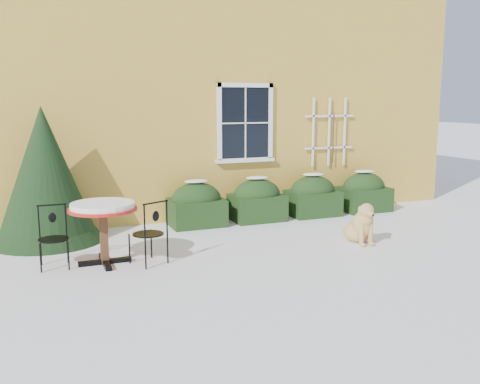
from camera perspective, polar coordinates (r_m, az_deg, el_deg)
name	(u,v)px	position (r m, az deg, el deg)	size (l,w,h in m)	color
ground	(264,259)	(8.40, 2.56, -7.14)	(80.00, 80.00, 0.00)	white
house	(156,70)	(14.72, -8.95, 12.69)	(12.40, 8.40, 6.40)	#EBB944
hedge_row	(285,199)	(11.24, 4.87, -0.71)	(4.95, 0.80, 0.91)	black
evergreen_shrub	(46,188)	(9.85, -20.03, 0.45)	(1.95, 1.95, 2.36)	black
bistro_table	(103,213)	(8.22, -14.42, -2.19)	(1.02, 1.02, 0.94)	black
patio_chair_near	(150,232)	(8.14, -9.60, -4.27)	(0.57, 0.57, 0.98)	black
patio_chair_far	(53,237)	(8.37, -19.28, -4.51)	(0.44, 0.44, 0.92)	black
dog	(361,226)	(9.47, 12.78, -3.56)	(0.51, 0.82, 0.75)	tan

